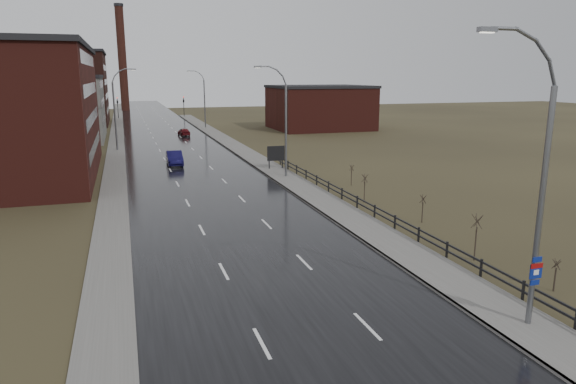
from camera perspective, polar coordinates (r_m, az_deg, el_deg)
road at (r=74.90m, az=-12.30°, el=4.58°), size 14.00×300.00×0.06m
sidewalk_right at (r=52.29m, az=-0.11°, el=1.47°), size 3.20×180.00×0.18m
curb_right at (r=51.85m, az=-1.71°, el=1.37°), size 0.16×180.00×0.18m
sidewalk_left at (r=74.59m, az=-18.59°, el=4.20°), size 2.40×260.00×0.12m
warehouse_mid at (r=92.66m, az=-24.85°, el=8.49°), size 16.32×20.40×10.50m
warehouse_far at (r=122.94m, az=-25.69°, el=10.36°), size 26.52×24.48×15.50m
building_right at (r=103.01m, az=3.53°, el=9.39°), size 18.36×16.32×8.50m
smokestack at (r=163.94m, az=-17.95°, el=14.01°), size 2.70×2.70×30.70m
streetlight_main at (r=22.51m, az=25.90°, el=0.45°), size 3.91×0.29×12.11m
streetlight_right_mid at (r=52.38m, az=-0.55°, el=7.85°), size 3.36×0.28×11.35m
streetlight_left at (r=76.00m, az=-18.51°, el=8.74°), size 3.36×0.28×11.35m
streetlight_right_far at (r=105.09m, az=-9.42°, el=10.18°), size 3.36×0.28×11.35m
guardrail at (r=37.75m, az=10.09°, el=-2.22°), size 0.10×53.05×1.10m
shrub_b at (r=28.58m, az=27.58°, el=-8.13°), size 0.40×0.42×1.65m
shrub_c at (r=31.17m, az=20.17°, el=-4.64°), size 0.64×0.68×2.73m
shrub_d at (r=38.09m, az=14.73°, el=-1.73°), size 0.49×0.52×2.06m
shrub_e at (r=43.18m, az=8.51°, el=0.50°), size 0.57×0.60×2.40m
shrub_f at (r=49.75m, az=7.07°, el=1.94°), size 0.48×0.51×2.02m
billboard at (r=57.53m, az=-1.36°, el=4.24°), size 2.02×0.17×2.71m
traffic_light_left at (r=133.99m, az=-18.45°, el=9.70°), size 0.58×2.73×5.30m
traffic_light_right at (r=134.81m, az=-11.54°, el=10.11°), size 0.58×2.73×5.30m
car_near at (r=62.14m, az=-12.50°, el=3.67°), size 1.84×5.03×1.65m
car_far at (r=92.48m, az=-11.49°, el=6.54°), size 2.03×4.10×1.34m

